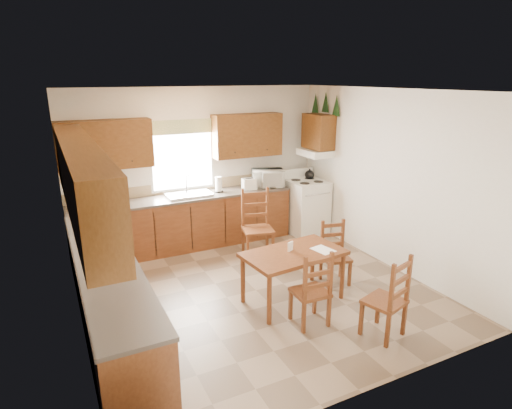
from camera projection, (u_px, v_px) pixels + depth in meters
name	position (u px, v px, depth m)	size (l,w,h in m)	color
floor	(256.00, 290.00, 5.96)	(4.50, 4.50, 0.00)	#816C55
ceiling	(256.00, 90.00, 5.18)	(4.50, 4.50, 0.00)	olive
wall_left	(70.00, 223.00, 4.61)	(4.50, 4.50, 0.00)	white
wall_right	(388.00, 179.00, 6.53)	(4.50, 4.50, 0.00)	white
wall_back	(199.00, 166.00, 7.50)	(4.50, 4.50, 0.00)	white
wall_front	(373.00, 262.00, 3.64)	(4.50, 4.50, 0.00)	white
lower_cab_back	(186.00, 223.00, 7.34)	(3.75, 0.60, 0.88)	brown
lower_cab_left	(109.00, 298.00, 4.87)	(0.60, 3.60, 0.88)	brown
counter_back	(185.00, 197.00, 7.21)	(3.75, 0.63, 0.04)	#4A4038
counter_left	(105.00, 261.00, 4.74)	(0.63, 3.60, 0.04)	#4A4038
backsplash	(179.00, 187.00, 7.43)	(3.75, 0.01, 0.18)	#97815C
upper_cab_back_left	(105.00, 145.00, 6.55)	(1.41, 0.33, 0.75)	#5F3514
upper_cab_back_right	(247.00, 135.00, 7.58)	(1.25, 0.33, 0.75)	#5F3514
upper_cab_left	(82.00, 178.00, 4.41)	(0.33, 3.60, 0.75)	#5F3514
upper_cab_stove	(318.00, 132.00, 7.71)	(0.33, 0.62, 0.62)	#5F3514
range_hood	(315.00, 153.00, 7.80)	(0.44, 0.62, 0.12)	white
window_frame	(182.00, 156.00, 7.29)	(1.13, 0.02, 1.18)	white
window_pane	(182.00, 156.00, 7.28)	(1.05, 0.01, 1.10)	white
window_valance	(181.00, 127.00, 7.12)	(1.19, 0.01, 0.24)	#557E3B
sink_basin	(189.00, 195.00, 7.23)	(0.75, 0.45, 0.04)	silver
pine_decal_a	(336.00, 105.00, 7.35)	(0.22, 0.22, 0.36)	#183817
pine_decal_b	(326.00, 102.00, 7.62)	(0.22, 0.22, 0.36)	#183817
pine_decal_c	(315.00, 103.00, 7.90)	(0.22, 0.22, 0.36)	#183817
stove	(306.00, 207.00, 8.04)	(0.66, 0.69, 0.99)	white
coffeemaker	(86.00, 198.00, 6.52)	(0.19, 0.22, 0.32)	white
paper_towel	(219.00, 184.00, 7.43)	(0.12, 0.12, 0.27)	white
toaster	(249.00, 184.00, 7.60)	(0.24, 0.16, 0.20)	white
microwave	(268.00, 178.00, 7.80)	(0.52, 0.38, 0.31)	white
dining_table	(293.00, 276.00, 5.61)	(1.29, 0.74, 0.69)	brown
chair_near_left	(310.00, 287.00, 5.05)	(0.40, 0.38, 0.95)	brown
chair_near_right	(385.00, 296.00, 4.80)	(0.42, 0.40, 0.99)	brown
chair_far_left	(258.00, 225.00, 6.87)	(0.47, 0.45, 1.12)	brown
chair_far_right	(336.00, 254.00, 6.06)	(0.38, 0.36, 0.89)	brown
table_paper	(323.00, 250.00, 5.58)	(0.22, 0.29, 0.00)	white
table_card	(290.00, 246.00, 5.53)	(0.09, 0.02, 0.12)	white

